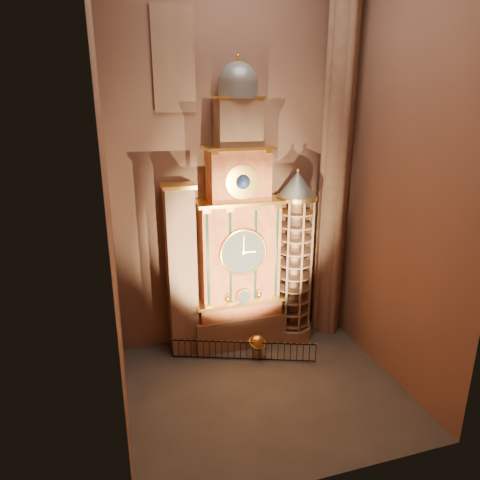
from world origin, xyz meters
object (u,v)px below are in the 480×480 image
object	(u,v)px
astronomical_clock	(238,241)
iron_railing	(244,351)
celestial_globe	(257,345)
stair_turret	(294,259)
portrait_tower	(182,271)

from	to	relation	value
astronomical_clock	iron_railing	distance (m)	6.42
celestial_globe	stair_turret	bearing A→B (deg)	32.16
astronomical_clock	celestial_globe	size ratio (longest dim) A/B	11.35
portrait_tower	iron_railing	xyz separation A→B (m)	(3.09, -2.13, -4.53)
portrait_tower	stair_turret	bearing A→B (deg)	-2.33
astronomical_clock	stair_turret	world-z (taller)	astronomical_clock
astronomical_clock	iron_railing	size ratio (longest dim) A/B	2.12
celestial_globe	iron_railing	bearing A→B (deg)	179.20
astronomical_clock	iron_railing	bearing A→B (deg)	-98.39
astronomical_clock	stair_turret	size ratio (longest dim) A/B	1.55
celestial_globe	portrait_tower	bearing A→B (deg)	151.38
stair_turret	celestial_globe	size ratio (longest dim) A/B	7.34
astronomical_clock	stair_turret	xyz separation A→B (m)	(3.50, -0.26, -1.41)
stair_turret	iron_railing	world-z (taller)	stair_turret
iron_railing	celestial_globe	bearing A→B (deg)	-0.80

